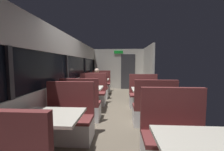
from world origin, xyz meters
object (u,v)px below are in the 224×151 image
(bench_front_aisle_facing_entry, at_px, (176,143))
(seated_passenger, at_px, (97,85))
(bench_near_window_facing_entry, at_px, (68,122))
(dining_table_mid_window, at_px, (88,90))
(bench_rear_aisle_facing_entry, at_px, (144,97))
(bench_mid_window_facing_entry, at_px, (92,95))
(coffee_cup_secondary, at_px, (157,88))
(bench_far_window_facing_entry, at_px, (101,85))
(dining_table_rear_aisle, at_px, (148,92))
(dining_table_near_window, at_px, (49,122))
(bench_far_window_facing_end, at_px, (97,90))
(dining_table_far_window, at_px, (99,81))
(bench_mid_window_facing_end, at_px, (81,107))
(coffee_cup_primary, at_px, (47,115))
(bench_rear_aisle_facing_end, at_px, (153,111))

(bench_front_aisle_facing_entry, bearing_deg, seated_passenger, 114.48)
(bench_near_window_facing_entry, relative_size, dining_table_mid_window, 1.22)
(bench_rear_aisle_facing_entry, bearing_deg, dining_table_mid_window, -164.41)
(bench_mid_window_facing_entry, distance_m, coffee_cup_secondary, 2.31)
(bench_rear_aisle_facing_entry, bearing_deg, bench_mid_window_facing_entry, 173.62)
(bench_far_window_facing_entry, bearing_deg, dining_table_rear_aisle, -60.99)
(dining_table_near_window, distance_m, bench_far_window_facing_end, 3.97)
(dining_table_far_window, bearing_deg, bench_rear_aisle_facing_entry, -45.63)
(dining_table_far_window, bearing_deg, bench_near_window_facing_entry, -90.00)
(bench_mid_window_facing_entry, distance_m, bench_far_window_facing_end, 0.93)
(dining_table_mid_window, bearing_deg, bench_rear_aisle_facing_entry, 15.59)
(bench_far_window_facing_end, distance_m, bench_rear_aisle_facing_entry, 2.12)
(dining_table_mid_window, relative_size, coffee_cup_secondary, 10.00)
(dining_table_far_window, bearing_deg, seated_passenger, -90.00)
(dining_table_far_window, bearing_deg, bench_mid_window_facing_end, -90.00)
(bench_front_aisle_facing_entry, bearing_deg, bench_mid_window_facing_entry, 121.43)
(dining_table_near_window, bearing_deg, dining_table_far_window, 90.00)
(bench_mid_window_facing_entry, relative_size, bench_far_window_facing_end, 1.00)
(dining_table_far_window, height_order, bench_far_window_facing_entry, bench_far_window_facing_entry)
(coffee_cup_primary, bearing_deg, bench_rear_aisle_facing_entry, 59.45)
(coffee_cup_primary, bearing_deg, bench_mid_window_facing_end, 91.35)
(dining_table_far_window, bearing_deg, bench_mid_window_facing_entry, -90.00)
(seated_passenger, bearing_deg, bench_mid_window_facing_entry, -90.00)
(bench_mid_window_facing_end, height_order, bench_far_window_facing_end, same)
(bench_mid_window_facing_end, bearing_deg, coffee_cup_secondary, 9.98)
(bench_mid_window_facing_entry, relative_size, dining_table_far_window, 1.22)
(bench_far_window_facing_entry, xyz_separation_m, bench_front_aisle_facing_entry, (1.79, -5.26, 0.00))
(dining_table_far_window, xyz_separation_m, bench_front_aisle_facing_entry, (1.79, -4.56, -0.31))
(bench_near_window_facing_entry, bearing_deg, coffee_cup_secondary, 32.58)
(bench_far_window_facing_entry, relative_size, bench_rear_aisle_facing_end, 1.00)
(dining_table_rear_aisle, distance_m, coffee_cup_secondary, 0.30)
(bench_rear_aisle_facing_entry, bearing_deg, bench_rear_aisle_facing_end, -90.00)
(bench_rear_aisle_facing_end, xyz_separation_m, seated_passenger, (-1.79, 2.60, 0.21))
(dining_table_far_window, distance_m, dining_table_rear_aisle, 3.10)
(bench_far_window_facing_end, bearing_deg, bench_near_window_facing_entry, -90.00)
(bench_far_window_facing_end, xyz_separation_m, coffee_cup_secondary, (2.01, -1.98, 0.46))
(dining_table_near_window, bearing_deg, bench_front_aisle_facing_entry, 3.18)
(bench_rear_aisle_facing_end, bearing_deg, bench_mid_window_facing_end, 173.62)
(bench_near_window_facing_entry, height_order, dining_table_far_window, bench_near_window_facing_entry)
(bench_mid_window_facing_end, distance_m, bench_far_window_facing_end, 2.33)
(dining_table_near_window, xyz_separation_m, dining_table_mid_window, (0.00, 2.33, 0.00))
(bench_rear_aisle_facing_end, bearing_deg, bench_rear_aisle_facing_entry, 90.00)
(bench_mid_window_facing_end, xyz_separation_m, bench_rear_aisle_facing_entry, (1.79, 1.20, 0.00))
(dining_table_mid_window, height_order, bench_mid_window_facing_entry, bench_mid_window_facing_entry)
(coffee_cup_primary, bearing_deg, bench_near_window_facing_entry, 92.86)
(dining_table_far_window, relative_size, bench_far_window_facing_end, 0.82)
(dining_table_mid_window, xyz_separation_m, dining_table_rear_aisle, (1.79, -0.20, 0.00))
(dining_table_rear_aisle, xyz_separation_m, bench_rear_aisle_facing_end, (0.00, -0.70, -0.31))
(bench_near_window_facing_entry, xyz_separation_m, bench_far_window_facing_end, (0.00, 3.26, 0.00))
(dining_table_mid_window, bearing_deg, bench_front_aisle_facing_entry, -51.24)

